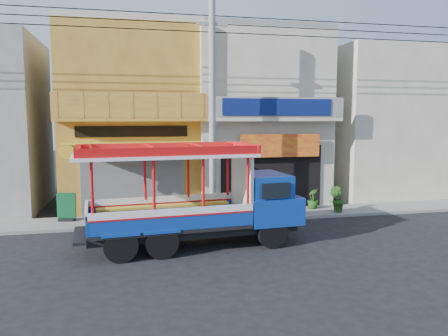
% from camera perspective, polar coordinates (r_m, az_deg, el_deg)
% --- Properties ---
extents(ground, '(90.00, 90.00, 0.00)m').
position_cam_1_polar(ground, '(14.50, 5.00, -9.89)').
color(ground, black).
rests_on(ground, ground).
extents(sidewalk, '(30.00, 2.00, 0.12)m').
position_cam_1_polar(sidewalk, '(18.21, 1.19, -6.25)').
color(sidewalk, slate).
rests_on(sidewalk, ground).
extents(shophouse_left, '(6.00, 7.50, 8.24)m').
position_cam_1_polar(shophouse_left, '(21.21, -12.03, 6.45)').
color(shophouse_left, '#A76825').
rests_on(shophouse_left, ground).
extents(shophouse_right, '(6.00, 6.75, 8.24)m').
position_cam_1_polar(shophouse_right, '(22.10, 3.83, 6.58)').
color(shophouse_right, '#B6AF95').
rests_on(shophouse_right, ground).
extents(party_pilaster, '(0.35, 0.30, 8.00)m').
position_cam_1_polar(party_pilaster, '(18.38, -2.46, 6.25)').
color(party_pilaster, '#B6AF95').
rests_on(party_pilaster, ground).
extents(filler_building_right, '(6.00, 6.00, 7.60)m').
position_cam_1_polar(filler_building_right, '(25.03, 19.44, 5.51)').
color(filler_building_right, '#B6AF95').
rests_on(filler_building_right, ground).
extents(utility_pole, '(28.00, 0.26, 9.00)m').
position_cam_1_polar(utility_pole, '(16.91, -1.04, 9.73)').
color(utility_pole, gray).
rests_on(utility_pole, ground).
extents(songthaew_truck, '(7.18, 2.83, 3.28)m').
position_cam_1_polar(songthaew_truck, '(14.02, -2.12, -3.80)').
color(songthaew_truck, black).
rests_on(songthaew_truck, ground).
extents(green_sign, '(0.72, 0.44, 1.10)m').
position_cam_1_polar(green_sign, '(18.04, -19.87, -5.07)').
color(green_sign, black).
rests_on(green_sign, sidewalk).
extents(potted_plant_a, '(1.12, 1.13, 0.95)m').
position_cam_1_polar(potted_plant_a, '(19.04, 6.56, -4.09)').
color(potted_plant_a, '#234F16').
rests_on(potted_plant_a, sidewalk).
extents(potted_plant_b, '(0.77, 0.77, 1.10)m').
position_cam_1_polar(potted_plant_b, '(19.12, 14.54, -3.98)').
color(potted_plant_b, '#234F16').
rests_on(potted_plant_b, sidewalk).
extents(potted_plant_c, '(0.52, 0.52, 0.87)m').
position_cam_1_polar(potted_plant_c, '(19.64, 11.54, -3.95)').
color(potted_plant_c, '#234F16').
rests_on(potted_plant_c, sidewalk).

